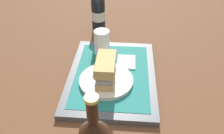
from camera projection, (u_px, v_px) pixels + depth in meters
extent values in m
plane|color=brown|center=(112.00, 77.00, 0.89)|extent=(3.00, 3.00, 0.00)
cube|color=#4C5156|center=(112.00, 75.00, 0.88)|extent=(0.44, 0.32, 0.02)
cube|color=#1E6B66|center=(112.00, 73.00, 0.88)|extent=(0.38, 0.27, 0.00)
cylinder|color=silver|center=(106.00, 81.00, 0.83)|extent=(0.19, 0.19, 0.01)
cube|color=tan|center=(106.00, 76.00, 0.82)|extent=(0.13, 0.06, 0.02)
cube|color=#9EA3A8|center=(106.00, 72.00, 0.81)|extent=(0.12, 0.06, 0.02)
cube|color=silver|center=(106.00, 69.00, 0.80)|extent=(0.11, 0.05, 0.01)
sphere|color=#47932D|center=(107.00, 58.00, 0.84)|extent=(0.04, 0.04, 0.04)
cube|color=tan|center=(106.00, 64.00, 0.79)|extent=(0.13, 0.06, 0.04)
cylinder|color=silver|center=(102.00, 58.00, 0.95)|extent=(0.06, 0.06, 0.01)
cylinder|color=silver|center=(102.00, 55.00, 0.94)|extent=(0.01, 0.01, 0.02)
cylinder|color=silver|center=(102.00, 42.00, 0.91)|extent=(0.06, 0.06, 0.09)
cylinder|color=gold|center=(102.00, 49.00, 0.92)|extent=(0.06, 0.06, 0.03)
cylinder|color=white|center=(102.00, 44.00, 0.91)|extent=(0.05, 0.05, 0.01)
cube|color=white|center=(126.00, 62.00, 0.93)|extent=(0.09, 0.07, 0.01)
cylinder|color=black|center=(98.00, 17.00, 1.12)|extent=(0.06, 0.06, 0.17)
cylinder|color=silver|center=(98.00, 15.00, 1.11)|extent=(0.07, 0.07, 0.05)
cone|color=black|center=(93.00, 126.00, 0.48)|extent=(0.06, 0.06, 0.04)
cylinder|color=black|center=(92.00, 110.00, 0.45)|extent=(0.02, 0.02, 0.05)
cylinder|color=#BFB74C|center=(91.00, 99.00, 0.44)|extent=(0.03, 0.03, 0.01)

